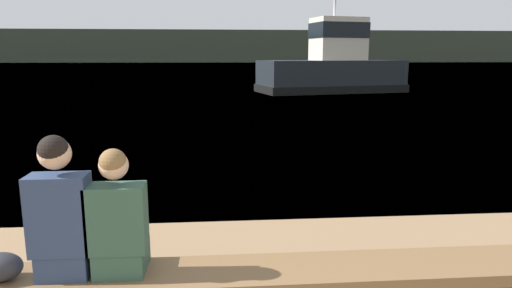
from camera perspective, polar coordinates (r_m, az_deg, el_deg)
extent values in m
plane|color=teal|center=(125.30, -4.62, 10.09)|extent=(240.00, 240.00, 0.00)
cube|color=#384233|center=(136.22, -4.67, 12.05)|extent=(600.00, 12.00, 9.00)
cube|color=brown|center=(3.54, -14.16, -16.04)|extent=(6.11, 0.52, 0.09)
cube|color=navy|center=(3.66, -22.41, -13.18)|extent=(0.35, 0.38, 0.19)
cube|color=navy|center=(3.45, -23.32, -8.09)|extent=(0.40, 0.22, 0.56)
sphere|color=tan|center=(3.34, -23.88, -1.09)|extent=(0.22, 0.22, 0.22)
sphere|color=black|center=(3.32, -24.00, -0.69)|extent=(0.20, 0.20, 0.20)
cube|color=#2D4C3D|center=(3.57, -16.38, -13.45)|extent=(0.35, 0.38, 0.19)
cube|color=#2D4C3D|center=(3.36, -17.00, -8.88)|extent=(0.40, 0.22, 0.48)
sphere|color=tan|center=(3.25, -17.38, -2.54)|extent=(0.20, 0.20, 0.20)
sphere|color=brown|center=(3.23, -17.46, -2.17)|extent=(0.19, 0.19, 0.19)
ellipsoid|color=#232328|center=(3.73, -29.32, -13.26)|extent=(0.30, 0.23, 0.20)
cube|color=black|center=(25.68, 9.32, 8.36)|extent=(8.19, 4.68, 1.72)
cube|color=black|center=(25.72, 9.28, 6.91)|extent=(8.36, 4.83, 0.41)
cube|color=beige|center=(25.84, 10.25, 12.77)|extent=(3.03, 2.40, 2.27)
cube|color=black|center=(25.86, 10.28, 13.77)|extent=(3.10, 2.47, 0.82)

